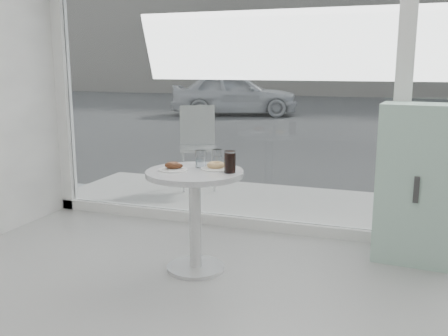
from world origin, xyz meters
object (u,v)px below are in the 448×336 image
at_px(car_white, 235,94).
at_px(cola_glass, 230,162).
at_px(main_table, 195,200).
at_px(mint_cabinet, 416,184).
at_px(water_tumbler_a, 201,160).
at_px(plate_donut, 216,167).
at_px(patio_chair, 198,141).
at_px(water_tumbler_b, 217,158).
at_px(plate_fritter, 174,167).

height_order(car_white, cola_glass, car_white).
relative_size(main_table, mint_cabinet, 0.62).
relative_size(main_table, water_tumbler_a, 5.86).
bearing_deg(plate_donut, patio_chair, 115.71).
xyz_separation_m(water_tumbler_a, water_tumbler_b, (0.09, 0.11, -0.00)).
height_order(water_tumbler_a, water_tumbler_b, water_tumbler_a).
xyz_separation_m(water_tumbler_b, cola_glass, (0.18, -0.22, 0.02)).
bearing_deg(plate_fritter, patio_chair, 108.40).
bearing_deg(main_table, car_white, 107.03).
xyz_separation_m(plate_fritter, water_tumbler_b, (0.23, 0.29, 0.03)).
bearing_deg(mint_cabinet, cola_glass, -145.18).
distance_m(patio_chair, water_tumbler_a, 2.34).
bearing_deg(water_tumbler_a, mint_cabinet, 22.56).
distance_m(mint_cabinet, patio_chair, 2.88).
height_order(water_tumbler_b, cola_glass, cola_glass).
xyz_separation_m(patio_chair, water_tumbler_b, (1.00, -2.03, 0.21)).
bearing_deg(car_white, water_tumbler_a, 178.71).
bearing_deg(car_white, plate_fritter, 177.81).
height_order(mint_cabinet, plate_fritter, mint_cabinet).
relative_size(patio_chair, plate_donut, 4.43).
height_order(car_white, plate_donut, car_white).
distance_m(plate_fritter, water_tumbler_a, 0.23).
bearing_deg(mint_cabinet, plate_fritter, -149.66).
bearing_deg(car_white, main_table, 178.54).
distance_m(car_white, plate_fritter, 12.03).
distance_m(patio_chair, water_tumbler_b, 2.28).
bearing_deg(patio_chair, water_tumbler_b, -88.34).
height_order(car_white, plate_fritter, car_white).
distance_m(water_tumbler_a, cola_glass, 0.29).
relative_size(car_white, plate_donut, 17.18).
distance_m(patio_chair, cola_glass, 2.55).
distance_m(main_table, water_tumbler_b, 0.38).
xyz_separation_m(car_white, water_tumbler_b, (3.61, -11.26, 0.17)).
bearing_deg(water_tumbler_b, car_white, 107.77).
bearing_deg(cola_glass, car_white, 108.27).
bearing_deg(water_tumbler_a, patio_chair, 113.11).
relative_size(main_table, patio_chair, 0.77).
relative_size(plate_donut, water_tumbler_b, 1.80).
bearing_deg(patio_chair, cola_glass, -86.91).
bearing_deg(water_tumbler_b, main_table, -109.86).
bearing_deg(plate_fritter, mint_cabinet, 25.81).
bearing_deg(plate_donut, plate_fritter, -152.10).
relative_size(mint_cabinet, car_white, 0.32).
bearing_deg(cola_glass, water_tumbler_b, 129.34).
height_order(main_table, water_tumbler_b, water_tumbler_b).
bearing_deg(water_tumbler_b, water_tumbler_a, -127.76).
height_order(car_white, water_tumbler_b, car_white).
xyz_separation_m(plate_fritter, plate_donut, (0.28, 0.15, -0.01)).
distance_m(plate_fritter, cola_glass, 0.42).
bearing_deg(main_table, patio_chair, 111.98).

